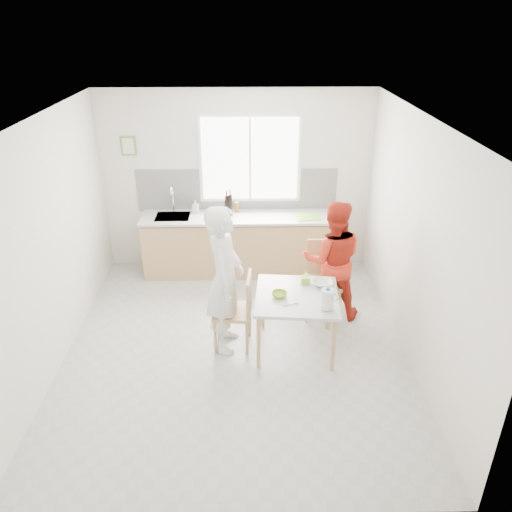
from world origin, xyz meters
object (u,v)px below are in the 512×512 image
(person_white, at_px, (225,280))
(wine_bottle_b, at_px, (227,205))
(dining_table, at_px, (297,301))
(person_red, at_px, (332,260))
(chair_left, at_px, (238,308))
(milk_jug, at_px, (328,299))
(chair_far, at_px, (323,275))
(wine_bottle_a, at_px, (230,205))
(bowl_white, at_px, (322,283))
(bowl_green, at_px, (279,295))

(person_white, height_order, wine_bottle_b, person_white)
(dining_table, height_order, person_red, person_red)
(dining_table, relative_size, person_red, 0.64)
(chair_left, bearing_deg, milk_jug, 74.41)
(chair_left, height_order, chair_far, chair_far)
(chair_far, relative_size, wine_bottle_a, 3.12)
(chair_left, relative_size, milk_jug, 3.81)
(wine_bottle_a, bearing_deg, person_red, -44.06)
(person_red, distance_m, wine_bottle_b, 1.90)
(bowl_white, bearing_deg, chair_far, 79.93)
(person_red, bearing_deg, person_white, 31.06)
(chair_far, height_order, wine_bottle_a, wine_bottle_a)
(chair_far, distance_m, bowl_green, 1.05)
(person_white, bearing_deg, dining_table, -90.00)
(person_white, bearing_deg, bowl_green, -94.56)
(chair_left, bearing_deg, wine_bottle_a, -170.99)
(bowl_green, relative_size, milk_jug, 0.71)
(bowl_white, xyz_separation_m, wine_bottle_b, (-1.18, 1.79, 0.32))
(bowl_white, distance_m, wine_bottle_b, 2.17)
(chair_left, distance_m, person_red, 1.39)
(person_red, height_order, bowl_green, person_red)
(chair_left, xyz_separation_m, person_red, (1.19, 0.66, 0.28))
(chair_far, xyz_separation_m, wine_bottle_a, (-1.23, 1.21, 0.53))
(person_red, relative_size, wine_bottle_b, 5.32)
(person_white, bearing_deg, bowl_white, -77.49)
(dining_table, xyz_separation_m, milk_jug, (0.30, -0.31, 0.21))
(dining_table, xyz_separation_m, person_white, (-0.82, 0.07, 0.24))
(person_white, bearing_deg, person_red, -58.94)
(dining_table, distance_m, wine_bottle_a, 2.20)
(chair_far, bearing_deg, person_white, -144.94)
(chair_far, relative_size, person_white, 0.56)
(chair_far, bearing_deg, bowl_green, -122.14)
(chair_left, bearing_deg, bowl_green, 84.03)
(milk_jug, bearing_deg, bowl_green, 156.32)
(dining_table, height_order, wine_bottle_a, wine_bottle_a)
(bowl_white, height_order, wine_bottle_a, wine_bottle_a)
(chair_far, bearing_deg, wine_bottle_b, 141.46)
(dining_table, height_order, person_white, person_white)
(person_red, bearing_deg, milk_jug, 83.25)
(dining_table, relative_size, chair_left, 1.08)
(bowl_white, bearing_deg, wine_bottle_a, 122.37)
(chair_far, height_order, bowl_green, chair_far)
(dining_table, height_order, chair_left, chair_left)
(person_red, height_order, milk_jug, person_red)
(person_red, bearing_deg, wine_bottle_a, -38.95)
(person_white, bearing_deg, wine_bottle_a, 4.67)
(wine_bottle_b, bearing_deg, person_white, -88.93)
(chair_left, xyz_separation_m, wine_bottle_b, (-0.18, 1.95, 0.55))
(person_red, distance_m, bowl_white, 0.54)
(bowl_green, distance_m, wine_bottle_a, 2.15)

